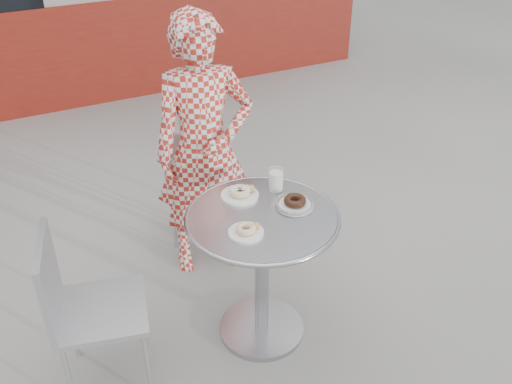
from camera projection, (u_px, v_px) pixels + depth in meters
name	position (u px, v px, depth m)	size (l,w,h in m)	color
ground	(269.00, 334.00, 3.13)	(60.00, 60.00, 0.00)	#A6A39E
bistro_table	(262.00, 247.00, 2.85)	(0.76, 0.76, 0.77)	#BCBCC1
chair_far	(200.00, 201.00, 3.80)	(0.52, 0.52, 0.84)	#B0B3B8
chair_left	(104.00, 338.00, 2.75)	(0.50, 0.50, 0.87)	#B0B3B8
seated_person	(204.00, 150.00, 3.27)	(0.58, 0.38, 1.59)	#AB241A
plate_far	(240.00, 193.00, 2.88)	(0.19, 0.19, 0.05)	white
plate_near	(247.00, 230.00, 2.62)	(0.17, 0.17, 0.04)	white
plate_checker	(295.00, 203.00, 2.81)	(0.19, 0.19, 0.05)	white
milk_cup	(276.00, 180.00, 2.92)	(0.08, 0.08, 0.12)	white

